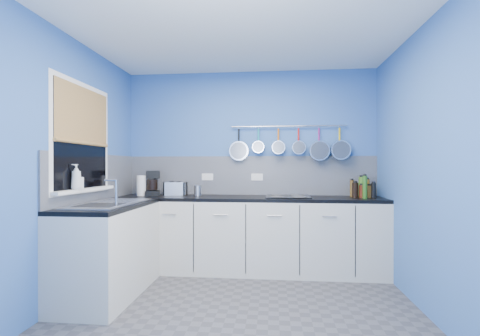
% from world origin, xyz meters
% --- Properties ---
extents(floor, '(3.20, 3.00, 0.02)m').
position_xyz_m(floor, '(0.00, 0.00, -0.01)').
color(floor, '#47474C').
rests_on(floor, ground).
extents(ceiling, '(3.20, 3.00, 0.02)m').
position_xyz_m(ceiling, '(0.00, 0.00, 2.51)').
color(ceiling, white).
rests_on(ceiling, ground).
extents(wall_back, '(3.20, 0.02, 2.50)m').
position_xyz_m(wall_back, '(0.00, 1.51, 1.25)').
color(wall_back, '#3864AF').
rests_on(wall_back, ground).
extents(wall_front, '(3.20, 0.02, 2.50)m').
position_xyz_m(wall_front, '(0.00, -1.51, 1.25)').
color(wall_front, '#3864AF').
rests_on(wall_front, ground).
extents(wall_left, '(0.02, 3.00, 2.50)m').
position_xyz_m(wall_left, '(-1.61, 0.00, 1.25)').
color(wall_left, '#3864AF').
rests_on(wall_left, ground).
extents(wall_right, '(0.02, 3.00, 2.50)m').
position_xyz_m(wall_right, '(1.61, 0.00, 1.25)').
color(wall_right, '#3864AF').
rests_on(wall_right, ground).
extents(backsplash_back, '(3.20, 0.02, 0.50)m').
position_xyz_m(backsplash_back, '(0.00, 1.49, 1.15)').
color(backsplash_back, gray).
rests_on(backsplash_back, wall_back).
extents(backsplash_left, '(0.02, 1.80, 0.50)m').
position_xyz_m(backsplash_left, '(-1.59, 0.60, 1.15)').
color(backsplash_left, gray).
rests_on(backsplash_left, wall_left).
extents(cabinet_run_back, '(3.20, 0.60, 0.86)m').
position_xyz_m(cabinet_run_back, '(0.00, 1.20, 0.43)').
color(cabinet_run_back, beige).
rests_on(cabinet_run_back, ground).
extents(worktop_back, '(3.20, 0.60, 0.04)m').
position_xyz_m(worktop_back, '(0.00, 1.20, 0.88)').
color(worktop_back, black).
rests_on(worktop_back, cabinet_run_back).
extents(cabinet_run_left, '(0.60, 1.20, 0.86)m').
position_xyz_m(cabinet_run_left, '(-1.30, 0.30, 0.43)').
color(cabinet_run_left, beige).
rests_on(cabinet_run_left, ground).
extents(worktop_left, '(0.60, 1.20, 0.04)m').
position_xyz_m(worktop_left, '(-1.30, 0.30, 0.88)').
color(worktop_left, black).
rests_on(worktop_left, cabinet_run_left).
extents(window_frame, '(0.01, 1.00, 1.10)m').
position_xyz_m(window_frame, '(-1.58, 0.30, 1.55)').
color(window_frame, white).
rests_on(window_frame, wall_left).
extents(window_glass, '(0.01, 0.90, 1.00)m').
position_xyz_m(window_glass, '(-1.57, 0.30, 1.55)').
color(window_glass, black).
rests_on(window_glass, wall_left).
extents(bamboo_blind, '(0.01, 0.90, 0.55)m').
position_xyz_m(bamboo_blind, '(-1.56, 0.30, 1.77)').
color(bamboo_blind, '#BE8448').
rests_on(bamboo_blind, wall_left).
extents(window_sill, '(0.10, 0.98, 0.03)m').
position_xyz_m(window_sill, '(-1.55, 0.30, 1.04)').
color(window_sill, white).
rests_on(window_sill, wall_left).
extents(sink_unit, '(0.50, 0.95, 0.01)m').
position_xyz_m(sink_unit, '(-1.30, 0.30, 0.90)').
color(sink_unit, silver).
rests_on(sink_unit, worktop_left).
extents(mixer_tap, '(0.12, 0.08, 0.26)m').
position_xyz_m(mixer_tap, '(-1.14, 0.12, 1.03)').
color(mixer_tap, silver).
rests_on(mixer_tap, worktop_left).
extents(socket_left, '(0.15, 0.01, 0.09)m').
position_xyz_m(socket_left, '(-0.55, 1.48, 1.13)').
color(socket_left, white).
rests_on(socket_left, backsplash_back).
extents(socket_right, '(0.15, 0.01, 0.09)m').
position_xyz_m(socket_right, '(0.10, 1.48, 1.13)').
color(socket_right, white).
rests_on(socket_right, backsplash_back).
extents(pot_rail, '(1.45, 0.02, 0.02)m').
position_xyz_m(pot_rail, '(0.50, 1.45, 1.78)').
color(pot_rail, silver).
rests_on(pot_rail, wall_back).
extents(soap_bottle_a, '(0.12, 0.12, 0.24)m').
position_xyz_m(soap_bottle_a, '(-1.53, 0.12, 1.17)').
color(soap_bottle_a, white).
rests_on(soap_bottle_a, window_sill).
extents(soap_bottle_b, '(0.09, 0.09, 0.17)m').
position_xyz_m(soap_bottle_b, '(-1.53, 0.14, 1.14)').
color(soap_bottle_b, white).
rests_on(soap_bottle_b, window_sill).
extents(paper_towel, '(0.14, 0.14, 0.25)m').
position_xyz_m(paper_towel, '(-1.34, 1.21, 1.03)').
color(paper_towel, white).
rests_on(paper_towel, worktop_back).
extents(coffee_maker, '(0.23, 0.24, 0.31)m').
position_xyz_m(coffee_maker, '(-1.22, 1.28, 1.06)').
color(coffee_maker, black).
rests_on(coffee_maker, worktop_back).
extents(toaster, '(0.28, 0.20, 0.17)m').
position_xyz_m(toaster, '(-0.94, 1.32, 0.98)').
color(toaster, silver).
rests_on(toaster, worktop_back).
extents(canister, '(0.11, 0.11, 0.13)m').
position_xyz_m(canister, '(-0.63, 1.27, 0.96)').
color(canister, silver).
rests_on(canister, worktop_back).
extents(hob, '(0.53, 0.46, 0.01)m').
position_xyz_m(hob, '(0.48, 1.21, 0.91)').
color(hob, black).
rests_on(hob, worktop_back).
extents(pan_0, '(0.24, 0.05, 0.43)m').
position_xyz_m(pan_0, '(-0.14, 1.44, 1.56)').
color(pan_0, silver).
rests_on(pan_0, pot_rail).
extents(pan_1, '(0.15, 0.10, 0.34)m').
position_xyz_m(pan_1, '(0.12, 1.44, 1.61)').
color(pan_1, silver).
rests_on(pan_1, pot_rail).
extents(pan_2, '(0.17, 0.13, 0.36)m').
position_xyz_m(pan_2, '(0.37, 1.44, 1.60)').
color(pan_2, silver).
rests_on(pan_2, pot_rail).
extents(pan_3, '(0.17, 0.10, 0.36)m').
position_xyz_m(pan_3, '(0.63, 1.44, 1.60)').
color(pan_3, silver).
rests_on(pan_3, pot_rail).
extents(pan_4, '(0.25, 0.10, 0.44)m').
position_xyz_m(pan_4, '(0.88, 1.44, 1.56)').
color(pan_4, silver).
rests_on(pan_4, pot_rail).
extents(pan_5, '(0.24, 0.12, 0.43)m').
position_xyz_m(pan_5, '(1.14, 1.44, 1.56)').
color(pan_5, silver).
rests_on(pan_5, pot_rail).
extents(condiment_0, '(0.05, 0.05, 0.21)m').
position_xyz_m(condiment_0, '(1.44, 1.32, 1.01)').
color(condiment_0, '#8C5914').
rests_on(condiment_0, worktop_back).
extents(condiment_1, '(0.07, 0.07, 0.24)m').
position_xyz_m(condiment_1, '(1.37, 1.33, 1.02)').
color(condiment_1, '#3F721E').
rests_on(condiment_1, worktop_back).
extents(condiment_2, '(0.05, 0.05, 0.20)m').
position_xyz_m(condiment_2, '(1.26, 1.33, 1.00)').
color(condiment_2, brown).
rests_on(condiment_2, worktop_back).
extents(condiment_3, '(0.07, 0.07, 0.14)m').
position_xyz_m(condiment_3, '(1.44, 1.22, 0.97)').
color(condiment_3, brown).
rests_on(condiment_3, worktop_back).
extents(condiment_4, '(0.06, 0.06, 0.15)m').
position_xyz_m(condiment_4, '(1.34, 1.20, 0.97)').
color(condiment_4, '#4C190C').
rests_on(condiment_4, worktop_back).
extents(condiment_5, '(0.07, 0.07, 0.17)m').
position_xyz_m(condiment_5, '(1.27, 1.20, 0.99)').
color(condiment_5, black).
rests_on(condiment_5, worktop_back).
extents(condiment_6, '(0.06, 0.06, 0.17)m').
position_xyz_m(condiment_6, '(1.46, 1.14, 0.99)').
color(condiment_6, black).
rests_on(condiment_6, worktop_back).
extents(condiment_7, '(0.05, 0.05, 0.26)m').
position_xyz_m(condiment_7, '(1.35, 1.11, 1.03)').
color(condiment_7, '#265919').
rests_on(condiment_7, worktop_back).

